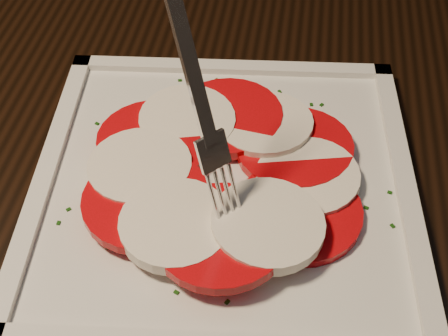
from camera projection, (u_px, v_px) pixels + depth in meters
name	position (u px, v px, depth m)	size (l,w,h in m)	color
plate	(224.00, 188.00, 0.49)	(0.29, 0.29, 0.01)	white
caprese_salad	(224.00, 172.00, 0.48)	(0.25, 0.24, 0.03)	red
fork	(185.00, 72.00, 0.39)	(0.03, 0.08, 0.19)	white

